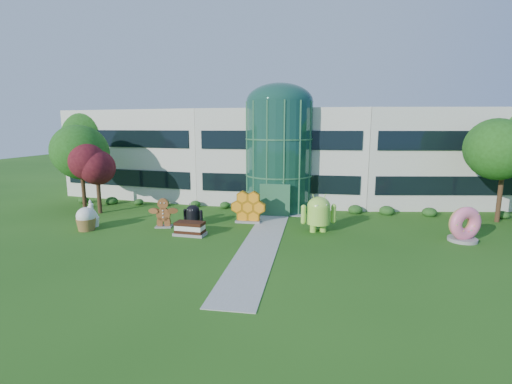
% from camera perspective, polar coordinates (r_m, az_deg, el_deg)
% --- Properties ---
extents(ground, '(140.00, 140.00, 0.00)m').
position_cam_1_polar(ground, '(23.53, 0.32, -8.88)').
color(ground, '#215114').
rests_on(ground, ground).
extents(building, '(46.00, 15.00, 9.30)m').
position_cam_1_polar(building, '(40.23, 4.45, 5.79)').
color(building, beige).
rests_on(building, ground).
extents(atrium, '(6.00, 6.00, 9.80)m').
position_cam_1_polar(atrium, '(34.26, 3.56, 5.48)').
color(atrium, '#194738').
rests_on(atrium, ground).
extents(walkway, '(2.40, 20.00, 0.04)m').
position_cam_1_polar(walkway, '(25.40, 1.05, -7.39)').
color(walkway, '#9E9E93').
rests_on(walkway, ground).
extents(tree_red, '(4.00, 4.00, 6.00)m').
position_cam_1_polar(tree_red, '(35.39, -23.16, 1.73)').
color(tree_red, '#3F0C14').
rests_on(tree_red, ground).
extents(trees_backdrop, '(52.00, 8.00, 8.40)m').
position_cam_1_polar(trees_backdrop, '(35.31, 3.72, 4.47)').
color(trees_backdrop, '#1D4912').
rests_on(trees_backdrop, ground).
extents(android_green, '(3.13, 2.51, 3.09)m').
position_cam_1_polar(android_green, '(27.36, 9.61, -2.94)').
color(android_green, '#99DA45').
rests_on(android_green, ground).
extents(android_black, '(1.82, 1.35, 1.92)m').
position_cam_1_polar(android_black, '(29.25, -9.67, -3.27)').
color(android_black, black).
rests_on(android_black, ground).
extents(donut, '(2.58, 1.92, 2.42)m').
position_cam_1_polar(donut, '(28.52, 29.35, -4.27)').
color(donut, '#E7588A').
rests_on(donut, ground).
extents(gingerbread, '(2.59, 1.36, 2.28)m').
position_cam_1_polar(gingerbread, '(29.20, -14.06, -3.09)').
color(gingerbread, brown).
rests_on(gingerbread, ground).
extents(ice_cream_sandwich, '(2.31, 1.30, 0.99)m').
position_cam_1_polar(ice_cream_sandwich, '(26.79, -10.13, -5.55)').
color(ice_cream_sandwich, black).
rests_on(ice_cream_sandwich, ground).
extents(honeycomb, '(2.97, 1.11, 2.32)m').
position_cam_1_polar(honeycomb, '(29.72, -1.19, -2.52)').
color(honeycomb, orange).
rests_on(honeycomb, ground).
extents(froyo, '(1.53, 1.53, 2.12)m').
position_cam_1_polar(froyo, '(31.20, -24.05, -2.99)').
color(froyo, white).
rests_on(froyo, ground).
extents(cupcake, '(1.63, 1.63, 1.75)m').
position_cam_1_polar(cupcake, '(30.29, -24.70, -3.77)').
color(cupcake, white).
rests_on(cupcake, ground).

